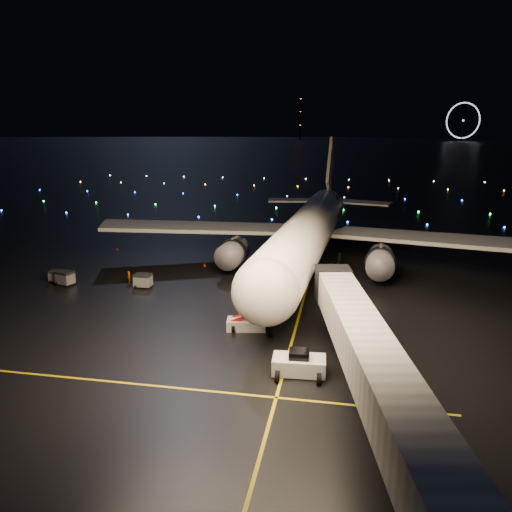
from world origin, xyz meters
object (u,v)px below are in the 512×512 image
object	(u,v)px
crew_c	(129,277)
baggage_cart_2	(57,276)
belt_loader	(251,313)
airliner	(312,204)
baggage_cart_1	(65,278)
baggage_cart_0	(143,281)
pushback_tug	(299,362)

from	to	relation	value
crew_c	baggage_cart_2	distance (m)	9.51
belt_loader	crew_c	size ratio (longest dim) A/B	4.22
airliner	crew_c	xyz separation A→B (m)	(-22.09, -13.70, -8.01)
baggage_cart_1	baggage_cart_2	distance (m)	1.95
airliner	baggage_cart_0	size ratio (longest dim) A/B	30.28
belt_loader	baggage_cart_1	world-z (taller)	belt_loader
crew_c	baggage_cart_2	xyz separation A→B (m)	(-9.45, -1.06, -0.04)
pushback_tug	crew_c	distance (m)	31.20
pushback_tug	baggage_cart_2	world-z (taller)	pushback_tug
crew_c	belt_loader	bearing A→B (deg)	44.61
baggage_cart_1	airliner	bearing A→B (deg)	44.50
crew_c	baggage_cart_1	bearing A→B (deg)	-87.81
baggage_cart_2	belt_loader	bearing A→B (deg)	-27.05
crew_c	baggage_cart_2	bearing A→B (deg)	-95.96
baggage_cart_1	baggage_cart_2	bearing A→B (deg)	167.52
belt_loader	baggage_cart_1	distance (m)	27.75
crew_c	pushback_tug	bearing A→B (deg)	37.43
baggage_cart_2	baggage_cart_0	bearing A→B (deg)	-6.37
crew_c	baggage_cart_0	size ratio (longest dim) A/B	0.79
pushback_tug	belt_loader	bearing A→B (deg)	120.98
airliner	belt_loader	distance (m)	26.81
crew_c	airliner	bearing A→B (deg)	109.46
pushback_tug	baggage_cart_1	distance (m)	36.41
airliner	baggage_cart_2	size ratio (longest dim) A/B	34.27
belt_loader	crew_c	xyz separation A→B (m)	(-18.19, 11.84, -0.85)
baggage_cart_1	baggage_cart_0	bearing A→B (deg)	21.38
crew_c	baggage_cart_0	distance (m)	2.67
airliner	baggage_cart_0	world-z (taller)	airliner
airliner	baggage_cart_1	bearing A→B (deg)	-148.87
pushback_tug	baggage_cart_2	distance (m)	38.36
baggage_cart_0	baggage_cart_2	distance (m)	11.84
airliner	belt_loader	size ratio (longest dim) A/B	9.07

